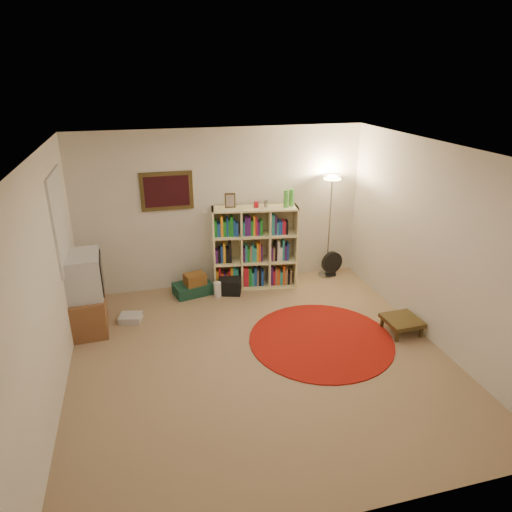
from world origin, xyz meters
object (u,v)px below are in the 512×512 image
(tv_stand, at_px, (84,294))
(suitcase, at_px, (193,289))
(side_table, at_px, (402,321))
(floor_fan, at_px, (332,264))
(bookshelf, at_px, (254,249))
(floor_lamp, at_px, (331,193))

(tv_stand, bearing_deg, suitcase, 21.48)
(side_table, bearing_deg, tv_stand, 164.08)
(floor_fan, relative_size, suitcase, 0.68)
(bookshelf, height_order, floor_lamp, floor_lamp)
(floor_lamp, bearing_deg, suitcase, -177.18)
(bookshelf, distance_m, suitcase, 1.15)
(floor_fan, distance_m, side_table, 1.95)
(bookshelf, xyz_separation_m, floor_lamp, (1.30, 0.05, 0.80))
(floor_fan, relative_size, side_table, 0.91)
(floor_fan, bearing_deg, tv_stand, 179.65)
(floor_fan, bearing_deg, floor_lamp, 153.19)
(floor_fan, height_order, tv_stand, tv_stand)
(floor_fan, height_order, side_table, floor_fan)
(suitcase, bearing_deg, floor_lamp, -10.29)
(side_table, bearing_deg, bookshelf, 129.10)
(bookshelf, distance_m, floor_fan, 1.44)
(floor_fan, height_order, suitcase, floor_fan)
(bookshelf, height_order, side_table, bookshelf)
(floor_lamp, distance_m, suitcase, 2.68)
(suitcase, bearing_deg, bookshelf, -9.61)
(floor_lamp, xyz_separation_m, suitcase, (-2.31, -0.11, -1.35))
(bookshelf, bearing_deg, side_table, -42.40)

